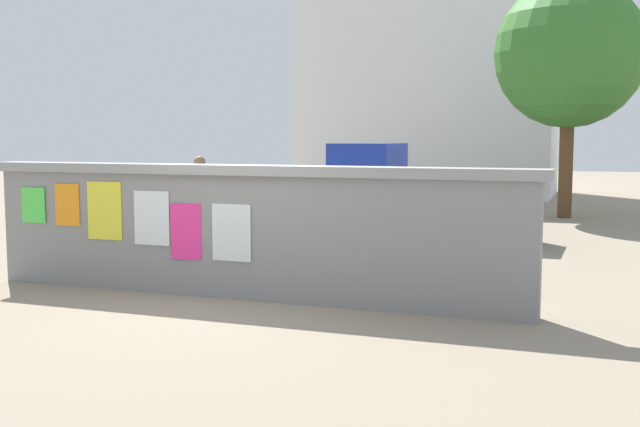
# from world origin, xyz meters

# --- Properties ---
(ground) EXTENTS (60.00, 60.00, 0.00)m
(ground) POSITION_xyz_m (0.00, 8.00, 0.00)
(ground) COLOR gray
(poster_wall) EXTENTS (7.22, 0.42, 1.63)m
(poster_wall) POSITION_xyz_m (-0.01, -0.00, 0.84)
(poster_wall) COLOR gray
(poster_wall) RESTS_ON ground
(auto_rickshaw_truck) EXTENTS (3.64, 1.60, 1.85)m
(auto_rickshaw_truck) POSITION_xyz_m (0.81, 5.95, 0.90)
(auto_rickshaw_truck) COLOR black
(auto_rickshaw_truck) RESTS_ON ground
(motorcycle) EXTENTS (1.87, 0.68, 0.87)m
(motorcycle) POSITION_xyz_m (0.15, 1.75, 0.46)
(motorcycle) COLOR black
(motorcycle) RESTS_ON ground
(bicycle_near) EXTENTS (1.65, 0.62, 0.95)m
(bicycle_near) POSITION_xyz_m (2.23, 1.37, 0.36)
(bicycle_near) COLOR black
(bicycle_near) RESTS_ON ground
(bicycle_far) EXTENTS (1.70, 0.44, 0.95)m
(bicycle_far) POSITION_xyz_m (-1.05, 3.56, 0.36)
(bicycle_far) COLOR black
(bicycle_far) RESTS_ON ground
(person_walking) EXTENTS (0.41, 0.41, 1.62)m
(person_walking) POSITION_xyz_m (-2.97, 4.26, 0.99)
(person_walking) COLOR #338CBF
(person_walking) RESTS_ON ground
(tree_roadside) EXTENTS (3.57, 3.57, 5.76)m
(tree_roadside) POSITION_xyz_m (3.34, 11.05, 3.96)
(tree_roadside) COLOR brown
(tree_roadside) RESTS_ON ground
(building_background) EXTENTS (8.76, 5.11, 9.08)m
(building_background) POSITION_xyz_m (-1.50, 17.94, 4.56)
(building_background) COLOR white
(building_background) RESTS_ON ground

